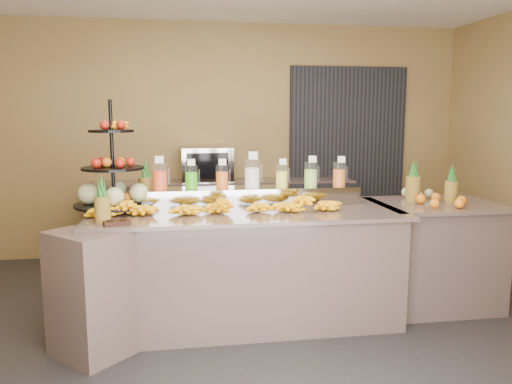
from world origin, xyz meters
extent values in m
plane|color=black|center=(0.00, 0.00, 0.00)|extent=(6.00, 6.00, 0.00)
cube|color=olive|center=(0.00, 2.51, 1.40)|extent=(6.00, 0.02, 2.80)
cube|color=black|center=(1.60, 2.46, 1.20)|extent=(1.50, 0.06, 2.20)
cube|color=gray|center=(0.00, 0.30, 0.45)|extent=(2.40, 0.90, 0.90)
cube|color=gray|center=(0.00, 0.30, 0.92)|extent=(2.50, 1.00, 0.03)
cube|color=gray|center=(-1.15, -0.10, 0.45)|extent=(0.71, 0.71, 0.90)
cube|color=gray|center=(1.70, 0.40, 0.45)|extent=(1.00, 0.80, 0.90)
cube|color=gray|center=(1.70, 0.40, 0.92)|extent=(1.08, 0.88, 0.03)
cube|color=gray|center=(0.00, 2.25, 0.45)|extent=(3.00, 0.50, 0.90)
cube|color=gray|center=(0.00, 2.25, 0.92)|extent=(3.10, 0.55, 0.03)
cube|color=gray|center=(0.09, 0.58, 1.01)|extent=(1.85, 0.30, 0.15)
cylinder|color=silver|center=(-0.69, 0.58, 1.19)|extent=(0.12, 0.12, 0.22)
cylinder|color=#EB4116|center=(-0.69, 0.58, 1.16)|extent=(0.11, 0.11, 0.15)
cylinder|color=gray|center=(-0.71, 0.59, 1.24)|extent=(0.01, 0.01, 0.26)
cube|color=white|center=(-0.69, 0.52, 1.33)|extent=(0.07, 0.02, 0.06)
cylinder|color=silver|center=(-0.43, 0.58, 1.18)|extent=(0.11, 0.11, 0.20)
cylinder|color=#33BA07|center=(-0.43, 0.58, 1.15)|extent=(0.10, 0.10, 0.14)
cylinder|color=gray|center=(-0.45, 0.59, 1.23)|extent=(0.01, 0.01, 0.24)
cube|color=white|center=(-0.43, 0.53, 1.31)|extent=(0.06, 0.02, 0.05)
cylinder|color=silver|center=(-0.17, 0.58, 1.18)|extent=(0.11, 0.11, 0.20)
cylinder|color=orange|center=(-0.17, 0.58, 1.15)|extent=(0.10, 0.10, 0.14)
cylinder|color=gray|center=(-0.19, 0.59, 1.22)|extent=(0.01, 0.01, 0.24)
cube|color=white|center=(-0.17, 0.53, 1.31)|extent=(0.06, 0.02, 0.05)
cylinder|color=silver|center=(0.09, 0.58, 1.20)|extent=(0.13, 0.13, 0.25)
cylinder|color=white|center=(0.09, 0.58, 1.16)|extent=(0.12, 0.12, 0.17)
cylinder|color=gray|center=(0.07, 0.59, 1.26)|extent=(0.01, 0.01, 0.29)
cube|color=white|center=(0.09, 0.52, 1.36)|extent=(0.08, 0.02, 0.07)
cylinder|color=silver|center=(0.35, 0.58, 1.18)|extent=(0.11, 0.11, 0.20)
cylinder|color=yellow|center=(0.35, 0.58, 1.15)|extent=(0.10, 0.10, 0.13)
cylinder|color=gray|center=(0.33, 0.59, 1.22)|extent=(0.01, 0.01, 0.23)
cube|color=white|center=(0.35, 0.53, 1.30)|extent=(0.06, 0.02, 0.05)
cylinder|color=silver|center=(0.61, 0.58, 1.19)|extent=(0.12, 0.12, 0.21)
cylinder|color=#95CF44|center=(0.61, 0.58, 1.15)|extent=(0.11, 0.11, 0.14)
cylinder|color=gray|center=(0.59, 0.59, 1.23)|extent=(0.01, 0.01, 0.25)
cube|color=white|center=(0.61, 0.53, 1.32)|extent=(0.07, 0.02, 0.06)
cylinder|color=silver|center=(0.87, 0.58, 1.18)|extent=(0.11, 0.11, 0.21)
cylinder|color=#D25A15|center=(0.87, 0.58, 1.15)|extent=(0.11, 0.11, 0.14)
cylinder|color=gray|center=(0.85, 0.59, 1.23)|extent=(0.01, 0.01, 0.24)
cube|color=white|center=(0.87, 0.53, 1.31)|extent=(0.07, 0.02, 0.06)
ellipsoid|color=yellow|center=(-1.11, 0.27, 0.98)|extent=(0.24, 0.18, 0.10)
ellipsoid|color=yellow|center=(-0.81, 0.27, 0.98)|extent=(0.24, 0.18, 0.10)
ellipsoid|color=yellow|center=(-0.52, 0.27, 0.98)|extent=(0.24, 0.18, 0.10)
ellipsoid|color=yellow|center=(-0.23, 0.27, 0.98)|extent=(0.24, 0.18, 0.10)
ellipsoid|color=yellow|center=(0.06, 0.27, 0.98)|extent=(0.24, 0.18, 0.10)
ellipsoid|color=yellow|center=(0.35, 0.27, 0.98)|extent=(0.24, 0.18, 0.10)
ellipsoid|color=yellow|center=(0.64, 0.27, 0.98)|extent=(0.24, 0.18, 0.10)
ellipsoid|color=yellow|center=(-0.93, 0.27, 1.05)|extent=(0.20, 0.16, 0.09)
ellipsoid|color=yellow|center=(-0.23, 0.27, 1.05)|extent=(0.20, 0.16, 0.09)
ellipsoid|color=yellow|center=(0.47, 0.27, 1.05)|extent=(0.20, 0.16, 0.09)
cylinder|color=black|center=(-1.06, 0.47, 1.37)|extent=(0.04, 0.04, 0.89)
cylinder|color=black|center=(-1.06, 0.47, 0.98)|extent=(0.79, 0.79, 0.02)
cylinder|color=black|center=(-1.06, 0.47, 1.28)|extent=(0.62, 0.62, 0.02)
cylinder|color=black|center=(-1.06, 0.47, 1.57)|extent=(0.45, 0.45, 0.02)
sphere|color=#C7C589|center=(-0.86, 0.47, 1.07)|extent=(0.17, 0.17, 0.17)
sphere|color=#9A0E10|center=(-0.92, 0.47, 1.32)|extent=(0.08, 0.08, 0.08)
sphere|color=orange|center=(-1.16, 0.47, 1.03)|extent=(0.09, 0.09, 0.09)
cube|color=black|center=(-0.98, -0.07, 0.94)|extent=(0.21, 0.17, 0.03)
cylinder|color=brown|center=(-1.08, -0.01, 1.03)|extent=(0.11, 0.11, 0.19)
cone|color=#1B511B|center=(-1.08, -0.01, 1.20)|extent=(0.06, 0.06, 0.16)
cylinder|color=brown|center=(-0.82, 0.71, 1.05)|extent=(0.13, 0.13, 0.24)
cone|color=#1B511B|center=(-0.82, 0.71, 1.25)|extent=(0.06, 0.06, 0.16)
cylinder|color=brown|center=(1.53, 0.50, 1.04)|extent=(0.12, 0.12, 0.23)
cylinder|color=brown|center=(1.84, 0.40, 1.02)|extent=(0.11, 0.11, 0.19)
ellipsoid|color=orange|center=(1.67, 0.26, 0.97)|extent=(0.34, 0.23, 0.09)
cube|color=gray|center=(-0.20, 2.25, 1.13)|extent=(0.61, 0.44, 0.40)
camera|label=1|loc=(-0.56, -3.63, 1.68)|focal=35.00mm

